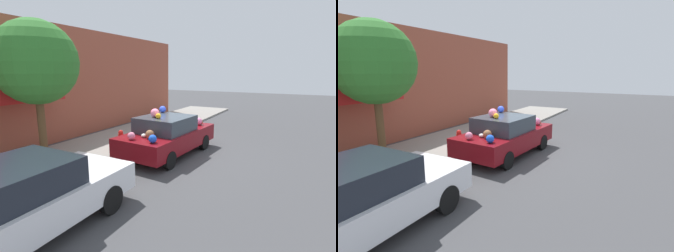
# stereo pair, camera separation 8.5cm
# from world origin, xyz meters

# --- Properties ---
(ground_plane) EXTENTS (60.00, 60.00, 0.00)m
(ground_plane) POSITION_xyz_m (0.00, 0.00, 0.00)
(ground_plane) COLOR #424244
(sidewalk_curb) EXTENTS (24.00, 3.20, 0.11)m
(sidewalk_curb) POSITION_xyz_m (0.00, 2.70, 0.05)
(sidewalk_curb) COLOR gray
(sidewalk_curb) RESTS_ON ground
(building_facade) EXTENTS (18.00, 1.20, 4.83)m
(building_facade) POSITION_xyz_m (-0.17, 4.91, 2.40)
(building_facade) COLOR #9E4C38
(building_facade) RESTS_ON ground
(street_tree) EXTENTS (2.57, 2.57, 4.39)m
(street_tree) POSITION_xyz_m (-2.73, 3.04, 3.19)
(street_tree) COLOR brown
(street_tree) RESTS_ON sidewalk_curb
(fire_hydrant) EXTENTS (0.20, 0.20, 0.70)m
(fire_hydrant) POSITION_xyz_m (-0.50, 1.67, 0.45)
(fire_hydrant) COLOR red
(fire_hydrant) RESTS_ON sidewalk_curb
(art_car) EXTENTS (4.12, 2.12, 1.71)m
(art_car) POSITION_xyz_m (-0.03, -0.06, 0.72)
(art_car) COLOR maroon
(art_car) RESTS_ON ground
(parked_car_plain) EXTENTS (4.16, 1.85, 1.41)m
(parked_car_plain) POSITION_xyz_m (-5.44, -0.10, 0.72)
(parked_car_plain) COLOR silver
(parked_car_plain) RESTS_ON ground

